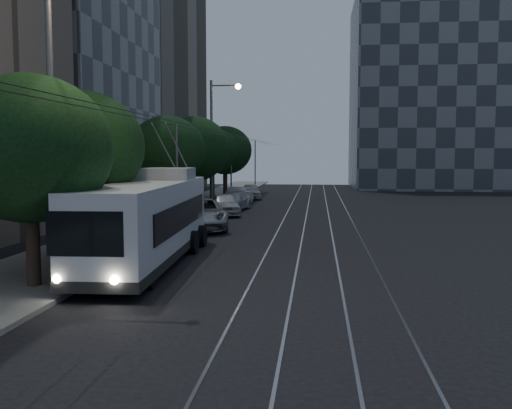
{
  "coord_description": "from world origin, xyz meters",
  "views": [
    {
      "loc": [
        2.47,
        -21.04,
        4.33
      ],
      "look_at": [
        -0.08,
        2.61,
        2.21
      ],
      "focal_mm": 40.0,
      "sensor_mm": 36.0,
      "label": 1
    }
  ],
  "objects_px": {
    "car_white_c": "(238,196)",
    "streetlamp_far": "(217,132)",
    "car_white_a": "(224,204)",
    "car_white_b": "(233,201)",
    "pickup_silver": "(199,213)",
    "car_white_d": "(251,191)",
    "trolleybus": "(149,221)",
    "streetlamp_near": "(63,76)"
  },
  "relations": [
    {
      "from": "trolleybus",
      "to": "car_white_b",
      "type": "relative_size",
      "value": 2.57
    },
    {
      "from": "streetlamp_far",
      "to": "car_white_d",
      "type": "bearing_deg",
      "value": 81.95
    },
    {
      "from": "car_white_b",
      "to": "car_white_d",
      "type": "distance_m",
      "value": 11.09
    },
    {
      "from": "car_white_a",
      "to": "car_white_d",
      "type": "height_order",
      "value": "car_white_a"
    },
    {
      "from": "pickup_silver",
      "to": "car_white_a",
      "type": "distance_m",
      "value": 7.49
    },
    {
      "from": "car_white_c",
      "to": "streetlamp_near",
      "type": "distance_m",
      "value": 31.04
    },
    {
      "from": "car_white_c",
      "to": "streetlamp_far",
      "type": "xyz_separation_m",
      "value": [
        -1.13,
        -3.59,
        5.26
      ]
    },
    {
      "from": "car_white_c",
      "to": "pickup_silver",
      "type": "bearing_deg",
      "value": -82.99
    },
    {
      "from": "car_white_c",
      "to": "car_white_d",
      "type": "xyz_separation_m",
      "value": [
        0.35,
        6.82,
        -0.02
      ]
    },
    {
      "from": "car_white_b",
      "to": "streetlamp_far",
      "type": "bearing_deg",
      "value": 162.18
    },
    {
      "from": "trolleybus",
      "to": "car_white_b",
      "type": "xyz_separation_m",
      "value": [
        0.12,
        21.68,
        -1.01
      ]
    },
    {
      "from": "car_white_a",
      "to": "car_white_b",
      "type": "relative_size",
      "value": 0.95
    },
    {
      "from": "pickup_silver",
      "to": "car_white_b",
      "type": "relative_size",
      "value": 1.34
    },
    {
      "from": "trolleybus",
      "to": "streetlamp_far",
      "type": "relative_size",
      "value": 1.25
    },
    {
      "from": "car_white_a",
      "to": "streetlamp_far",
      "type": "xyz_separation_m",
      "value": [
        -1.3,
        4.4,
        5.23
      ]
    },
    {
      "from": "pickup_silver",
      "to": "car_white_a",
      "type": "bearing_deg",
      "value": 74.19
    },
    {
      "from": "car_white_d",
      "to": "streetlamp_near",
      "type": "xyz_separation_m",
      "value": [
        -1.5,
        -37.26,
        5.98
      ]
    },
    {
      "from": "car_white_c",
      "to": "car_white_b",
      "type": "bearing_deg",
      "value": -79.59
    },
    {
      "from": "pickup_silver",
      "to": "car_white_b",
      "type": "distance_m",
      "value": 11.22
    },
    {
      "from": "car_white_b",
      "to": "streetlamp_near",
      "type": "bearing_deg",
      "value": -84.32
    },
    {
      "from": "car_white_b",
      "to": "streetlamp_far",
      "type": "height_order",
      "value": "streetlamp_far"
    },
    {
      "from": "streetlamp_far",
      "to": "car_white_c",
      "type": "bearing_deg",
      "value": 72.6
    },
    {
      "from": "car_white_a",
      "to": "car_white_b",
      "type": "height_order",
      "value": "car_white_a"
    },
    {
      "from": "trolleybus",
      "to": "pickup_silver",
      "type": "relative_size",
      "value": 1.92
    },
    {
      "from": "trolleybus",
      "to": "car_white_a",
      "type": "distance_m",
      "value": 17.98
    },
    {
      "from": "car_white_a",
      "to": "car_white_c",
      "type": "distance_m",
      "value": 8.0
    },
    {
      "from": "car_white_b",
      "to": "car_white_d",
      "type": "relative_size",
      "value": 1.12
    },
    {
      "from": "car_white_a",
      "to": "streetlamp_far",
      "type": "distance_m",
      "value": 6.96
    },
    {
      "from": "car_white_b",
      "to": "car_white_d",
      "type": "xyz_separation_m",
      "value": [
        0.12,
        11.09,
        0.03
      ]
    },
    {
      "from": "car_white_a",
      "to": "pickup_silver",
      "type": "bearing_deg",
      "value": -107.88
    },
    {
      "from": "car_white_d",
      "to": "trolleybus",
      "type": "bearing_deg",
      "value": -100.65
    },
    {
      "from": "pickup_silver",
      "to": "car_white_c",
      "type": "relative_size",
      "value": 1.41
    },
    {
      "from": "car_white_a",
      "to": "car_white_c",
      "type": "bearing_deg",
      "value": 75.37
    },
    {
      "from": "trolleybus",
      "to": "car_white_a",
      "type": "relative_size",
      "value": 2.7
    },
    {
      "from": "car_white_d",
      "to": "streetlamp_near",
      "type": "relative_size",
      "value": 0.38
    },
    {
      "from": "car_white_a",
      "to": "car_white_c",
      "type": "relative_size",
      "value": 1.0
    },
    {
      "from": "pickup_silver",
      "to": "car_white_a",
      "type": "height_order",
      "value": "pickup_silver"
    },
    {
      "from": "pickup_silver",
      "to": "car_white_d",
      "type": "height_order",
      "value": "pickup_silver"
    },
    {
      "from": "car_white_a",
      "to": "car_white_b",
      "type": "distance_m",
      "value": 3.72
    },
    {
      "from": "car_white_a",
      "to": "streetlamp_far",
      "type": "height_order",
      "value": "streetlamp_far"
    },
    {
      "from": "car_white_d",
      "to": "streetlamp_near",
      "type": "bearing_deg",
      "value": -102.55
    },
    {
      "from": "car_white_c",
      "to": "streetlamp_near",
      "type": "bearing_deg",
      "value": -84.85
    }
  ]
}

